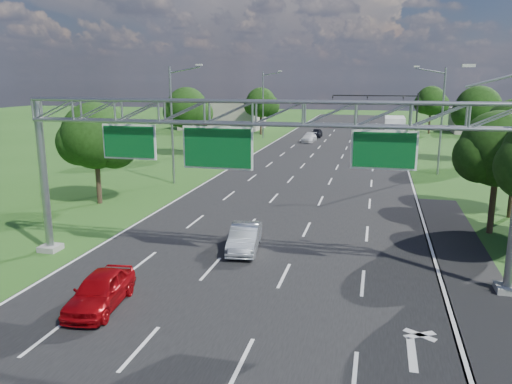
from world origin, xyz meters
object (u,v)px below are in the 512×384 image
(sign_gantry, at_px, (256,126))
(silver_sedan, at_px, (245,238))
(red_coupe, at_px, (100,291))
(traffic_signal, at_px, (392,106))
(box_truck, at_px, (394,131))

(sign_gantry, height_order, silver_sedan, sign_gantry)
(red_coupe, relative_size, silver_sedan, 1.01)
(traffic_signal, bearing_deg, box_truck, -66.59)
(sign_gantry, bearing_deg, red_coupe, -133.07)
(silver_sedan, xyz_separation_m, box_truck, (8.93, 49.23, 1.04))
(traffic_signal, relative_size, red_coupe, 2.88)
(silver_sedan, bearing_deg, sign_gantry, -71.38)
(silver_sedan, bearing_deg, traffic_signal, 73.01)
(sign_gantry, distance_m, traffic_signal, 53.51)
(silver_sedan, relative_size, box_truck, 0.44)
(sign_gantry, height_order, box_truck, sign_gantry)
(traffic_signal, distance_m, red_coupe, 59.89)
(sign_gantry, xyz_separation_m, silver_sedan, (-1.26, 2.57, -6.20))
(red_coupe, bearing_deg, sign_gantry, 40.37)
(traffic_signal, distance_m, silver_sedan, 51.33)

